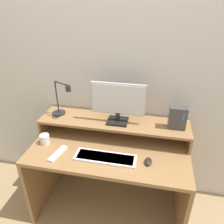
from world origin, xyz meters
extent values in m
cube|color=silver|center=(0.00, 0.71, 1.25)|extent=(6.00, 0.05, 2.50)
cube|color=olive|center=(0.00, 0.34, 0.69)|extent=(1.29, 0.67, 0.03)
cube|color=olive|center=(-0.63, 0.34, 0.34)|extent=(0.03, 0.67, 0.67)
cube|color=olive|center=(0.63, 0.34, 0.34)|extent=(0.03, 0.67, 0.67)
cube|color=olive|center=(-0.64, 0.52, 0.77)|extent=(0.02, 0.31, 0.13)
cube|color=olive|center=(0.64, 0.52, 0.77)|extent=(0.02, 0.31, 0.13)
cube|color=olive|center=(0.00, 0.52, 0.84)|extent=(1.29, 0.31, 0.02)
cube|color=black|center=(0.04, 0.50, 0.86)|extent=(0.17, 0.15, 0.02)
cylinder|color=black|center=(0.04, 0.50, 0.91)|extent=(0.04, 0.04, 0.07)
cube|color=#B7B7BC|center=(0.04, 0.50, 1.07)|extent=(0.45, 0.02, 0.27)
cube|color=silver|center=(0.04, 0.49, 1.07)|extent=(0.42, 0.01, 0.25)
cylinder|color=black|center=(-0.51, 0.53, 0.86)|extent=(0.12, 0.12, 0.01)
cylinder|color=black|center=(-0.51, 0.53, 1.01)|extent=(0.01, 0.01, 0.30)
cylinder|color=black|center=(-0.44, 0.50, 1.16)|extent=(0.15, 0.08, 0.01)
cylinder|color=black|center=(-0.37, 0.47, 1.14)|extent=(0.04, 0.04, 0.05)
cube|color=#3D3D42|center=(0.52, 0.50, 0.95)|extent=(0.14, 0.08, 0.19)
cube|color=#1972F2|center=(0.56, 0.46, 0.98)|extent=(0.01, 0.00, 0.06)
cube|color=white|center=(0.00, 0.19, 0.71)|extent=(0.47, 0.14, 0.02)
cube|color=silver|center=(0.00, 0.19, 0.72)|extent=(0.44, 0.12, 0.01)
ellipsoid|color=black|center=(0.33, 0.21, 0.72)|extent=(0.05, 0.09, 0.03)
cube|color=white|center=(-0.38, 0.16, 0.71)|extent=(0.09, 0.20, 0.02)
cylinder|color=white|center=(-0.54, 0.28, 0.74)|extent=(0.08, 0.08, 0.08)
camera|label=1|loc=(0.32, -1.07, 1.82)|focal=35.00mm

